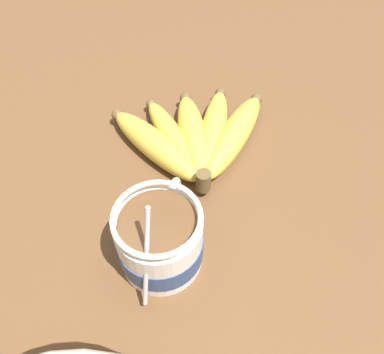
% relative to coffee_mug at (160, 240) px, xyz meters
% --- Properties ---
extents(table, '(1.36, 1.36, 0.03)m').
position_rel_coffee_mug_xyz_m(table, '(0.08, 0.01, -0.06)').
color(table, brown).
rests_on(table, ground).
extents(coffee_mug, '(0.15, 0.10, 0.13)m').
position_rel_coffee_mug_xyz_m(coffee_mug, '(0.00, 0.00, 0.00)').
color(coffee_mug, white).
rests_on(coffee_mug, table).
extents(banana_bunch, '(0.21, 0.24, 0.04)m').
position_rel_coffee_mug_xyz_m(banana_bunch, '(0.19, 0.00, -0.02)').
color(banana_bunch, brown).
rests_on(banana_bunch, table).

